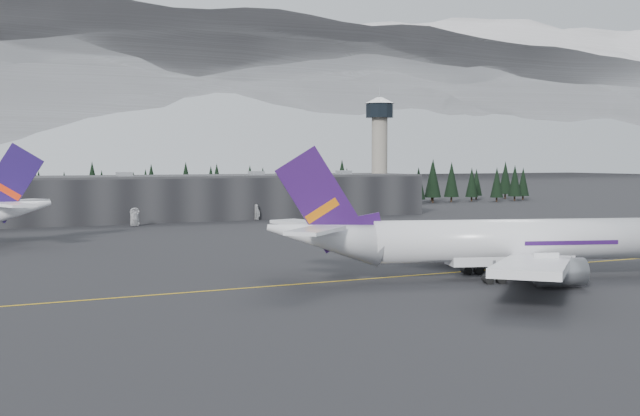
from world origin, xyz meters
name	(u,v)px	position (x,y,z in m)	size (l,w,h in m)	color
ground	(379,276)	(0.00, 0.00, 0.00)	(1400.00, 1400.00, 0.00)	black
taxiline	(386,277)	(0.00, -2.00, 0.01)	(400.00, 0.40, 0.02)	gold
terminal	(159,197)	(0.00, 125.00, 6.30)	(160.00, 30.00, 12.60)	black
control_tower	(380,141)	(75.00, 128.00, 23.41)	(10.00, 10.00, 37.70)	gray
treeline	(130,189)	(0.00, 162.00, 7.50)	(360.00, 20.00, 15.00)	black
jet_main	(492,241)	(13.25, -9.55, 5.41)	(63.56, 57.36, 19.17)	silver
gse_vehicle_a	(135,224)	(-12.17, 103.97, 0.67)	(2.22, 4.81, 1.34)	silver
gse_vehicle_b	(257,217)	(24.01, 109.53, 0.77)	(1.83, 4.55, 1.55)	silver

